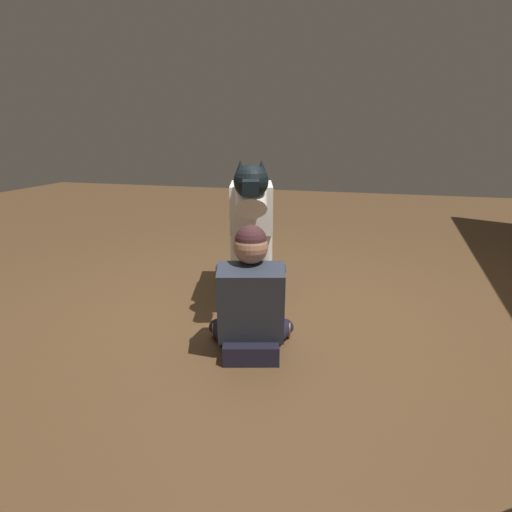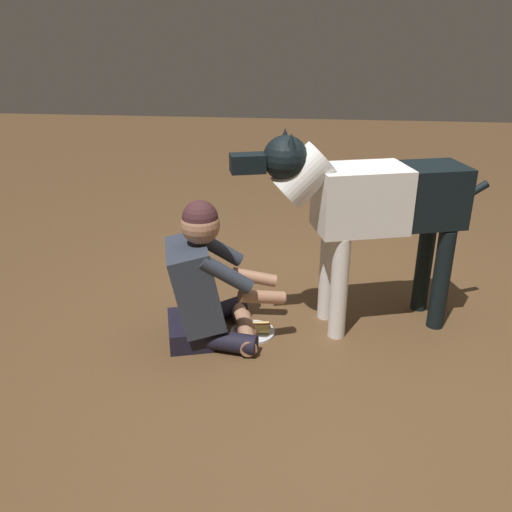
% 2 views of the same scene
% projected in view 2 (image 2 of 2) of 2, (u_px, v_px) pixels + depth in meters
% --- Properties ---
extents(ground_plane, '(14.42, 14.42, 0.00)m').
position_uv_depth(ground_plane, '(328.00, 324.00, 3.31)').
color(ground_plane, brown).
extents(person_sitting_on_floor, '(0.71, 0.59, 0.83)m').
position_uv_depth(person_sitting_on_floor, '(205.00, 285.00, 3.04)').
color(person_sitting_on_floor, black).
rests_on(person_sitting_on_floor, ground).
extents(large_dog, '(1.43, 0.56, 1.17)m').
position_uv_depth(large_dog, '(370.00, 204.00, 3.02)').
color(large_dog, white).
rests_on(large_dog, ground).
extents(hot_dog_on_plate, '(0.26, 0.26, 0.06)m').
position_uv_depth(hot_dog_on_plate, '(253.00, 329.00, 3.21)').
color(hot_dog_on_plate, silver).
rests_on(hot_dog_on_plate, ground).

